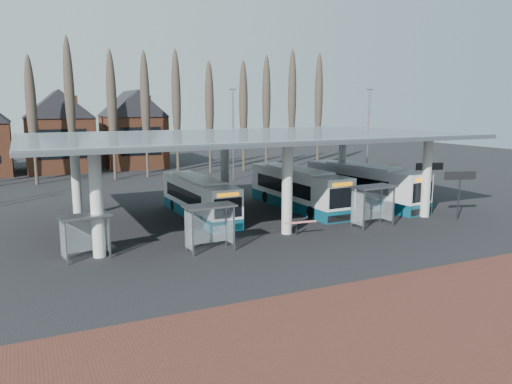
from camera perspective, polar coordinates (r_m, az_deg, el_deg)
name	(u,v)px	position (r m, az deg, el deg)	size (l,w,h in m)	color
ground	(306,243)	(31.21, 5.74, -5.80)	(140.00, 140.00, 0.00)	black
brick_strip	(459,316)	(22.38, 22.16, -12.94)	(70.00, 10.00, 0.03)	#542921
station_canopy	(252,142)	(37.22, -0.47, 5.70)	(32.00, 16.00, 6.34)	silver
poplar_row	(163,102)	(60.73, -10.58, 10.10)	(45.10, 1.10, 14.50)	#473D33
townhouse_row	(18,125)	(69.75, -25.59, 6.92)	(36.80, 10.30, 12.25)	brown
lamp_post_b	(233,133)	(56.10, -2.63, 6.76)	(0.80, 0.16, 10.17)	slate
lamp_post_c	(368,133)	(57.99, 12.70, 6.64)	(0.80, 0.16, 10.17)	slate
bus_1	(199,198)	(38.21, -6.54, -0.71)	(2.68, 10.90, 3.01)	white
bus_2	(298,189)	(41.27, 4.79, 0.31)	(2.92, 11.97, 3.31)	white
bus_3	(363,185)	(44.03, 12.16, 0.76)	(4.42, 12.35, 3.36)	white
shelter_0	(84,227)	(29.09, -19.04, -3.77)	(2.86, 1.73, 2.50)	gray
shelter_1	(209,217)	(29.13, -5.41, -2.88)	(3.00, 1.56, 2.74)	gray
shelter_2	(372,197)	(35.65, 13.08, -0.54)	(3.22, 1.76, 2.91)	gray
info_sign_0	(460,179)	(39.63, 22.28, 1.35)	(2.36, 0.83, 3.61)	black
info_sign_1	(429,170)	(44.65, 19.20, 2.43)	(2.37, 0.78, 3.61)	black
barrier	(300,223)	(32.46, 5.00, -3.59)	(2.23, 0.70, 1.11)	black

